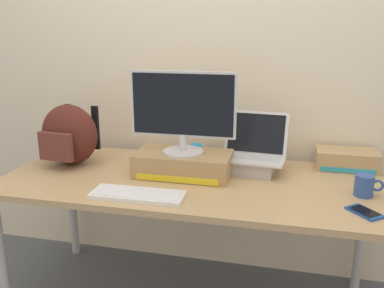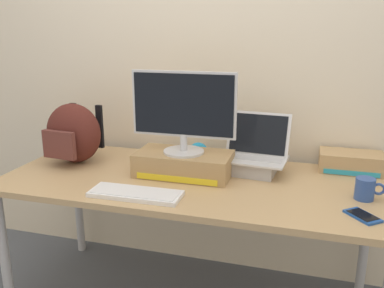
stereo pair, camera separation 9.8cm
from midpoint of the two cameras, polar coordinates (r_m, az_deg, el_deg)
back_wall at (r=2.46m, az=1.63°, el=11.87°), size 7.00×0.10×2.60m
desk at (r=2.11m, az=-1.34°, el=-6.37°), size 1.89×0.82×0.74m
toner_box_yellow at (r=2.12m, az=-2.54°, el=-2.75°), size 0.48×0.25×0.12m
desktop_monitor at (r=2.05m, az=-2.64°, el=4.52°), size 0.53×0.21×0.41m
open_laptop at (r=2.18m, az=7.09°, el=-2.14°), size 0.35×0.26×0.30m
external_keyboard at (r=1.89m, az=-8.94°, el=-6.89°), size 0.42×0.16×0.02m
messenger_backpack at (r=2.37m, az=-17.61°, el=1.19°), size 0.34×0.30×0.33m
coffee_mug at (r=2.00m, az=21.30°, el=-5.34°), size 0.13×0.08×0.10m
cell_phone at (r=1.83m, az=21.14°, el=-8.73°), size 0.15×0.16×0.01m
plush_toy at (r=2.31m, az=-0.68°, el=-1.19°), size 0.11×0.11×0.11m
toner_box_cyan at (r=2.35m, az=19.33°, el=-2.01°), size 0.32×0.18×0.10m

